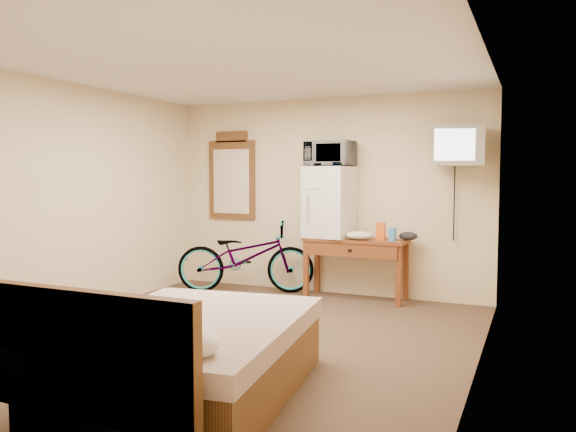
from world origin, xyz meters
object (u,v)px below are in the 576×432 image
object	(u,v)px
desk	(355,249)
crt_television	(457,146)
bed	(184,354)
microwave	(330,154)
blue_cup	(393,234)
wall_mirror	(232,177)
bicycle	(246,257)
mini_fridge	(330,202)

from	to	relation	value
desk	crt_television	world-z (taller)	crt_television
bed	desk	bearing A→B (deg)	87.34
microwave	blue_cup	size ratio (longest dim) A/B	3.58
wall_mirror	bicycle	size ratio (longest dim) A/B	0.68
mini_fridge	bicycle	distance (m)	1.32
blue_cup	bicycle	world-z (taller)	bicycle
wall_mirror	bicycle	bearing A→B (deg)	-43.65
desk	microwave	distance (m)	1.21
desk	wall_mirror	distance (m)	2.08
microwave	bed	distance (m)	3.75
mini_fridge	crt_television	distance (m)	1.66
microwave	bicycle	distance (m)	1.72
microwave	crt_television	bearing A→B (deg)	3.27
desk	microwave	bearing A→B (deg)	170.84
mini_fridge	bed	xyz separation A→B (m)	(0.19, -3.44, -0.89)
blue_cup	bed	distance (m)	3.44
desk	bed	world-z (taller)	bed
blue_cup	wall_mirror	size ratio (longest dim) A/B	0.13
mini_fridge	wall_mirror	world-z (taller)	wall_mirror
crt_television	blue_cup	bearing A→B (deg)	-174.74
mini_fridge	desk	bearing A→B (deg)	-9.13
crt_television	desk	bearing A→B (deg)	-179.11
crt_television	bed	distance (m)	3.97
blue_cup	wall_mirror	xyz separation A→B (m)	(-2.33, 0.32, 0.67)
wall_mirror	blue_cup	bearing A→B (deg)	-7.72
blue_cup	crt_television	size ratio (longest dim) A/B	0.24
mini_fridge	microwave	bearing A→B (deg)	56.25
blue_cup	crt_television	distance (m)	1.24
blue_cup	mini_fridge	bearing A→B (deg)	172.91
microwave	bed	xyz separation A→B (m)	(0.19, -3.44, -1.49)
bicycle	bed	distance (m)	3.49
bicycle	blue_cup	bearing A→B (deg)	-108.87
mini_fridge	wall_mirror	xyz separation A→B (m)	(-1.51, 0.21, 0.31)
mini_fridge	crt_television	bearing A→B (deg)	-1.41
mini_fridge	blue_cup	distance (m)	0.90
crt_television	microwave	bearing A→B (deg)	178.58
bed	bicycle	bearing A→B (deg)	111.41
bicycle	crt_television	bearing A→B (deg)	-108.21
bicycle	microwave	bearing A→B (deg)	-101.47
mini_fridge	bed	world-z (taller)	mini_fridge
blue_cup	bicycle	xyz separation A→B (m)	(-1.90, -0.09, -0.36)
blue_cup	bicycle	bearing A→B (deg)	-177.20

